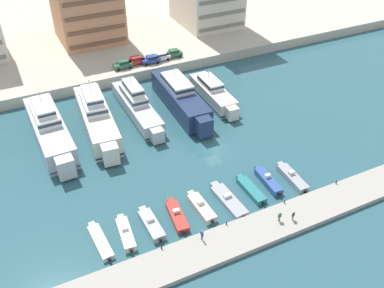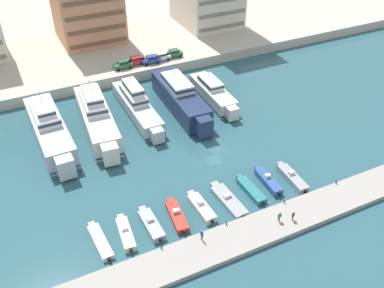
{
  "view_description": "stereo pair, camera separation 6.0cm",
  "coord_description": "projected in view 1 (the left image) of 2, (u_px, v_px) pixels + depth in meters",
  "views": [
    {
      "loc": [
        -28.92,
        -51.13,
        44.43
      ],
      "look_at": [
        -4.17,
        -0.07,
        2.5
      ],
      "focal_mm": 40.0,
      "sensor_mm": 36.0,
      "label": 1
    },
    {
      "loc": [
        -28.86,
        -51.16,
        44.43
      ],
      "look_at": [
        -4.17,
        -0.07,
        2.5
      ],
      "focal_mm": 40.0,
      "sensor_mm": 36.0,
      "label": 2
    }
  ],
  "objects": [
    {
      "name": "yacht_silver_far_left",
      "position": [
        49.0,
        129.0,
        73.93
      ],
      "size": [
        5.51,
        23.24,
        8.61
      ],
      "color": "silver",
      "rests_on": "ground"
    },
    {
      "name": "motorboat_red_center_left",
      "position": [
        177.0,
        216.0,
        60.26
      ],
      "size": [
        2.38,
        6.95,
        1.42
      ],
      "color": "red",
      "rests_on": "ground"
    },
    {
      "name": "yacht_ivory_center",
      "position": [
        213.0,
        93.0,
        85.75
      ],
      "size": [
        4.11,
        17.13,
        5.98
      ],
      "color": "silver",
      "rests_on": "ground"
    },
    {
      "name": "quay_promenade",
      "position": [
        106.0,
        22.0,
        119.07
      ],
      "size": [
        180.0,
        70.0,
        2.26
      ],
      "primitive_type": "cube",
      "color": "beige",
      "rests_on": "ground"
    },
    {
      "name": "bollard_west",
      "position": [
        161.0,
        247.0,
        55.0
      ],
      "size": [
        0.2,
        0.2,
        0.61
      ],
      "color": "#2D2D33",
      "rests_on": "pier_dock"
    },
    {
      "name": "motorboat_grey_far_right",
      "position": [
        292.0,
        178.0,
        66.71
      ],
      "size": [
        2.0,
        7.45,
        1.61
      ],
      "color": "#9EA3A8",
      "rests_on": "ground"
    },
    {
      "name": "bollard_east",
      "position": [
        336.0,
        182.0,
        65.13
      ],
      "size": [
        0.2,
        0.2,
        0.61
      ],
      "color": "#2D2D33",
      "rests_on": "pier_dock"
    },
    {
      "name": "motorboat_cream_center",
      "position": [
        201.0,
        207.0,
        61.52
      ],
      "size": [
        2.02,
        6.86,
        1.58
      ],
      "color": "beige",
      "rests_on": "ground"
    },
    {
      "name": "car_white_center_left",
      "position": [
        161.0,
        56.0,
        96.06
      ],
      "size": [
        4.11,
        1.94,
        1.8
      ],
      "color": "white",
      "rests_on": "quay_promenade"
    },
    {
      "name": "bollard_east_mid",
      "position": [
        284.0,
        201.0,
        61.75
      ],
      "size": [
        0.2,
        0.2,
        0.61
      ],
      "color": "#2D2D33",
      "rests_on": "pier_dock"
    },
    {
      "name": "pedestrian_mid_deck",
      "position": [
        280.0,
        216.0,
        58.54
      ],
      "size": [
        0.62,
        0.23,
        1.61
      ],
      "color": "#7A6B56",
      "rests_on": "pier_dock"
    },
    {
      "name": "pedestrian_far_side",
      "position": [
        293.0,
        215.0,
        58.73
      ],
      "size": [
        0.55,
        0.37,
        1.55
      ],
      "color": "#7A6B56",
      "rests_on": "pier_dock"
    },
    {
      "name": "yacht_ivory_left",
      "position": [
        97.0,
        117.0,
        77.0
      ],
      "size": [
        6.33,
        23.21,
        8.72
      ],
      "color": "silver",
      "rests_on": "ground"
    },
    {
      "name": "car_red_left",
      "position": [
        135.0,
        60.0,
        94.31
      ],
      "size": [
        4.14,
        2.0,
        1.8
      ],
      "color": "red",
      "rests_on": "quay_promenade"
    },
    {
      "name": "car_green_far_left",
      "position": [
        123.0,
        64.0,
        92.81
      ],
      "size": [
        4.12,
        1.96,
        1.8
      ],
      "color": "#2D6642",
      "rests_on": "quay_promenade"
    },
    {
      "name": "motorboat_grey_center_right",
      "position": [
        228.0,
        200.0,
        62.91
      ],
      "size": [
        2.58,
        8.4,
        1.24
      ],
      "color": "#9EA3A8",
      "rests_on": "ground"
    },
    {
      "name": "yacht_silver_mid_left",
      "position": [
        137.0,
        105.0,
        81.31
      ],
      "size": [
        4.06,
        21.35,
        7.68
      ],
      "color": "silver",
      "rests_on": "ground"
    },
    {
      "name": "motorboat_cream_far_left",
      "position": [
        100.0,
        241.0,
        56.63
      ],
      "size": [
        1.96,
        7.33,
        0.83
      ],
      "color": "beige",
      "rests_on": "ground"
    },
    {
      "name": "motorboat_teal_mid_right",
      "position": [
        251.0,
        190.0,
        64.63
      ],
      "size": [
        1.8,
        6.94,
        0.9
      ],
      "color": "teal",
      "rests_on": "ground"
    },
    {
      "name": "bollard_west_mid",
      "position": [
        227.0,
        223.0,
        58.38
      ],
      "size": [
        0.2,
        0.2,
        0.61
      ],
      "color": "#2D2D33",
      "rests_on": "pier_dock"
    },
    {
      "name": "car_green_center",
      "position": [
        173.0,
        53.0,
        97.42
      ],
      "size": [
        4.17,
        2.07,
        1.8
      ],
      "color": "#2D6642",
      "rests_on": "quay_promenade"
    },
    {
      "name": "pedestrian_near_edge",
      "position": [
        202.0,
        234.0,
        55.83
      ],
      "size": [
        0.27,
        0.67,
        1.73
      ],
      "color": "#4C515B",
      "rests_on": "pier_dock"
    },
    {
      "name": "pier_dock",
      "position": [
        279.0,
        222.0,
        59.43
      ],
      "size": [
        120.0,
        5.52,
        0.73
      ],
      "primitive_type": "cube",
      "color": "#A8A399",
      "rests_on": "ground"
    },
    {
      "name": "ground_plane",
      "position": [
        214.0,
        149.0,
        73.55
      ],
      "size": [
        400.0,
        400.0,
        0.0
      ],
      "primitive_type": "plane",
      "color": "#2D5B66"
    },
    {
      "name": "motorboat_blue_right",
      "position": [
        268.0,
        181.0,
        66.1
      ],
      "size": [
        1.85,
        6.97,
        1.63
      ],
      "color": "#33569E",
      "rests_on": "ground"
    },
    {
      "name": "yacht_navy_center_left",
      "position": [
        181.0,
        98.0,
        82.75
      ],
      "size": [
        5.36,
        22.45,
        7.5
      ],
      "color": "navy",
      "rests_on": "ground"
    },
    {
      "name": "motorboat_grey_mid_left",
      "position": [
        151.0,
        224.0,
        58.91
      ],
      "size": [
        1.98,
        6.9,
        1.47
      ],
      "color": "#9EA3A8",
      "rests_on": "ground"
    },
    {
      "name": "car_blue_mid_left",
      "position": [
        151.0,
        59.0,
        94.81
      ],
      "size": [
        4.2,
        2.13,
        1.8
      ],
      "color": "#28428E",
      "rests_on": "quay_promenade"
    },
    {
      "name": "motorboat_cream_left",
      "position": [
        126.0,
        233.0,
        57.59
      ],
      "size": [
        2.14,
        6.76,
        1.43
      ],
      "color": "beige",
      "rests_on": "ground"
    }
  ]
}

